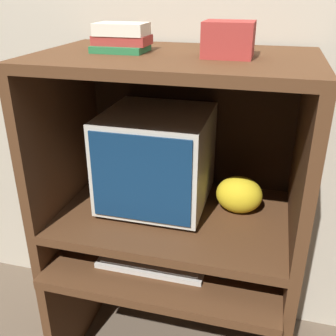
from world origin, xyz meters
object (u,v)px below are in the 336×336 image
snack_bag (239,195)px  storage_box (229,39)px  crt_monitor (157,158)px  mouse (224,274)px  keyboard (152,261)px  book_stack (122,38)px

snack_bag → storage_box: size_ratio=1.15×
crt_monitor → mouse: size_ratio=7.27×
storage_box → snack_bag: bearing=51.4°
keyboard → snack_bag: (0.30, 0.22, 0.22)m
keyboard → mouse: (0.28, -0.00, 0.00)m
crt_monitor → book_stack: 0.48m
book_stack → keyboard: bearing=-47.3°
crt_monitor → snack_bag: crt_monitor is taller
crt_monitor → keyboard: crt_monitor is taller
crt_monitor → storage_box: 0.55m
mouse → book_stack: 0.94m
keyboard → book_stack: size_ratio=2.20×
keyboard → book_stack: book_stack is taller
snack_bag → book_stack: 0.75m
keyboard → book_stack: bearing=132.7°
crt_monitor → storage_box: bearing=-15.3°
storage_box → crt_monitor: bearing=164.7°
keyboard → snack_bag: size_ratio=2.29×
mouse → snack_bag: size_ratio=0.32×
keyboard → snack_bag: 0.44m
crt_monitor → mouse: (0.32, -0.21, -0.35)m
mouse → snack_bag: (0.02, 0.22, 0.22)m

